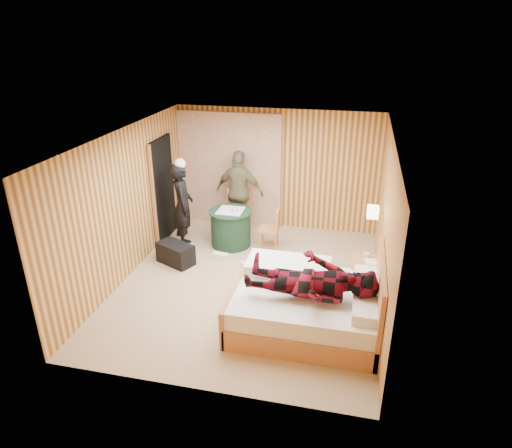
% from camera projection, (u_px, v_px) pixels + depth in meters
% --- Properties ---
extents(floor, '(4.20, 5.00, 0.01)m').
position_uv_depth(floor, '(249.00, 283.00, 7.71)').
color(floor, tan).
rests_on(floor, ground).
extents(ceiling, '(4.20, 5.00, 0.01)m').
position_uv_depth(ceiling, '(247.00, 137.00, 6.70)').
color(ceiling, white).
rests_on(ceiling, wall_back).
extents(wall_back, '(4.20, 0.02, 2.50)m').
position_uv_depth(wall_back, '(277.00, 170.00, 9.43)').
color(wall_back, '#F3AD5D').
rests_on(wall_back, floor).
extents(wall_left, '(0.02, 5.00, 2.50)m').
position_uv_depth(wall_left, '(126.00, 204.00, 7.63)').
color(wall_left, '#F3AD5D').
rests_on(wall_left, floor).
extents(wall_right, '(0.02, 5.00, 2.50)m').
position_uv_depth(wall_right, '(385.00, 227.00, 6.78)').
color(wall_right, '#F3AD5D').
rests_on(wall_right, floor).
extents(curtain, '(2.20, 0.08, 2.40)m').
position_uv_depth(curtain, '(229.00, 170.00, 9.59)').
color(curtain, beige).
rests_on(curtain, floor).
extents(doorway, '(0.06, 0.90, 2.05)m').
position_uv_depth(doorway, '(163.00, 190.00, 8.96)').
color(doorway, black).
rests_on(doorway, floor).
extents(wall_lamp, '(0.26, 0.24, 0.16)m').
position_uv_depth(wall_lamp, '(373.00, 212.00, 7.19)').
color(wall_lamp, gold).
rests_on(wall_lamp, wall_right).
extents(bed, '(2.11, 1.66, 1.14)m').
position_uv_depth(bed, '(309.00, 305.00, 6.54)').
color(bed, '#C87C52').
rests_on(bed, floor).
extents(nightstand, '(0.45, 0.61, 0.59)m').
position_uv_depth(nightstand, '(364.00, 277.00, 7.29)').
color(nightstand, '#C87C52').
rests_on(nightstand, floor).
extents(round_table, '(0.83, 0.83, 0.74)m').
position_uv_depth(round_table, '(231.00, 228.00, 8.90)').
color(round_table, '#1A3A27').
rests_on(round_table, floor).
extents(chair_far, '(0.55, 0.55, 0.93)m').
position_uv_depth(chair_far, '(238.00, 207.00, 9.42)').
color(chair_far, '#C87C52').
rests_on(chair_far, floor).
extents(chair_near, '(0.39, 0.39, 0.83)m').
position_uv_depth(chair_near, '(273.00, 226.00, 8.71)').
color(chair_near, '#C87C52').
rests_on(chair_near, floor).
extents(duffel_bag, '(0.77, 0.61, 0.38)m').
position_uv_depth(duffel_bag, '(176.00, 254.00, 8.28)').
color(duffel_bag, black).
rests_on(duffel_bag, floor).
extents(sneaker_left, '(0.31, 0.17, 0.13)m').
position_uv_depth(sneaker_left, '(221.00, 256.00, 8.45)').
color(sneaker_left, white).
rests_on(sneaker_left, floor).
extents(sneaker_right, '(0.27, 0.17, 0.11)m').
position_uv_depth(sneaker_right, '(247.00, 266.00, 8.15)').
color(sneaker_right, white).
rests_on(sneaker_right, floor).
extents(woman_standing, '(0.62, 0.73, 1.69)m').
position_uv_depth(woman_standing, '(183.00, 206.00, 8.66)').
color(woman_standing, black).
rests_on(woman_standing, floor).
extents(man_at_table, '(1.05, 0.51, 1.72)m').
position_uv_depth(man_at_table, '(240.00, 192.00, 9.32)').
color(man_at_table, '#716C4B').
rests_on(man_at_table, floor).
extents(man_on_bed, '(0.86, 0.67, 1.77)m').
position_uv_depth(man_on_bed, '(312.00, 272.00, 6.06)').
color(man_on_bed, maroon).
rests_on(man_on_bed, bed).
extents(book_lower, '(0.22, 0.26, 0.02)m').
position_uv_depth(book_lower, '(366.00, 263.00, 7.13)').
color(book_lower, white).
rests_on(book_lower, nightstand).
extents(book_upper, '(0.17, 0.23, 0.02)m').
position_uv_depth(book_upper, '(366.00, 261.00, 7.12)').
color(book_upper, white).
rests_on(book_upper, nightstand).
extents(cup_nightstand, '(0.12, 0.12, 0.09)m').
position_uv_depth(cup_nightstand, '(366.00, 255.00, 7.27)').
color(cup_nightstand, white).
rests_on(cup_nightstand, nightstand).
extents(cup_table, '(0.14, 0.14, 0.10)m').
position_uv_depth(cup_table, '(235.00, 209.00, 8.67)').
color(cup_table, white).
rests_on(cup_table, round_table).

